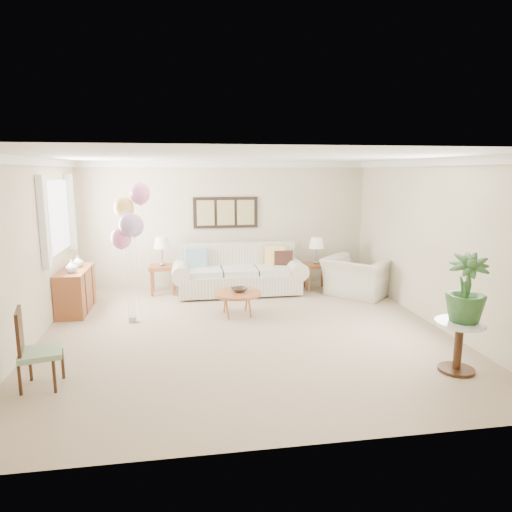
% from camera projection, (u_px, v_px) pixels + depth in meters
% --- Properties ---
extents(ground_plane, '(6.00, 6.00, 0.00)m').
position_uv_depth(ground_plane, '(245.00, 331.00, 6.94)').
color(ground_plane, tan).
extents(room_shell, '(6.04, 6.04, 2.60)m').
position_uv_depth(room_shell, '(236.00, 225.00, 6.71)').
color(room_shell, beige).
rests_on(room_shell, ground).
extents(wall_art_triptych, '(1.35, 0.06, 0.65)m').
position_uv_depth(wall_art_triptych, '(226.00, 213.00, 9.53)').
color(wall_art_triptych, black).
rests_on(wall_art_triptych, ground).
extents(sofa, '(2.62, 0.99, 0.97)m').
position_uv_depth(sofa, '(239.00, 274.00, 9.09)').
color(sofa, beige).
rests_on(sofa, ground).
extents(end_table_left, '(0.52, 0.48, 0.57)m').
position_uv_depth(end_table_left, '(163.00, 270.00, 9.02)').
color(end_table_left, brown).
rests_on(end_table_left, ground).
extents(end_table_right, '(0.49, 0.44, 0.53)m').
position_uv_depth(end_table_right, '(316.00, 268.00, 9.38)').
color(end_table_right, brown).
rests_on(end_table_right, ground).
extents(lamp_left, '(0.32, 0.32, 0.57)m').
position_uv_depth(lamp_left, '(162.00, 243.00, 8.92)').
color(lamp_left, gray).
rests_on(lamp_left, end_table_left).
extents(lamp_right, '(0.31, 0.31, 0.54)m').
position_uv_depth(lamp_right, '(317.00, 244.00, 9.29)').
color(lamp_right, gray).
rests_on(lamp_right, end_table_right).
extents(coffee_table, '(0.80, 0.80, 0.40)m').
position_uv_depth(coffee_table, '(237.00, 294.00, 7.65)').
color(coffee_table, '#9A612D').
rests_on(coffee_table, ground).
extents(decor_bowl, '(0.33, 0.33, 0.07)m').
position_uv_depth(decor_bowl, '(239.00, 290.00, 7.66)').
color(decor_bowl, '#2C241F').
rests_on(decor_bowl, coffee_table).
extents(armchair, '(1.52, 1.52, 0.75)m').
position_uv_depth(armchair, '(357.00, 277.00, 8.88)').
color(armchair, beige).
rests_on(armchair, ground).
extents(side_table, '(0.58, 0.58, 0.63)m').
position_uv_depth(side_table, '(459.00, 334.00, 5.47)').
color(side_table, silver).
rests_on(side_table, ground).
extents(potted_plant, '(0.61, 0.61, 0.82)m').
position_uv_depth(potted_plant, '(466.00, 288.00, 5.37)').
color(potted_plant, '#24491D').
rests_on(potted_plant, side_table).
extents(accent_chair, '(0.54, 0.54, 0.91)m').
position_uv_depth(accent_chair, '(33.00, 347.00, 5.06)').
color(accent_chair, gray).
rests_on(accent_chair, ground).
extents(credenza, '(0.46, 1.20, 0.74)m').
position_uv_depth(credenza, '(76.00, 290.00, 7.90)').
color(credenza, brown).
rests_on(credenza, ground).
extents(vase_white, '(0.22, 0.22, 0.21)m').
position_uv_depth(vase_white, '(71.00, 266.00, 7.56)').
color(vase_white, silver).
rests_on(vase_white, credenza).
extents(vase_sage, '(0.24, 0.24, 0.20)m').
position_uv_depth(vase_sage, '(78.00, 261.00, 8.02)').
color(vase_sage, '#B7BFAF').
rests_on(vase_sage, credenza).
extents(balloon_cluster, '(0.61, 0.57, 2.23)m').
position_uv_depth(balloon_cluster, '(130.00, 219.00, 7.07)').
color(balloon_cluster, gray).
rests_on(balloon_cluster, ground).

